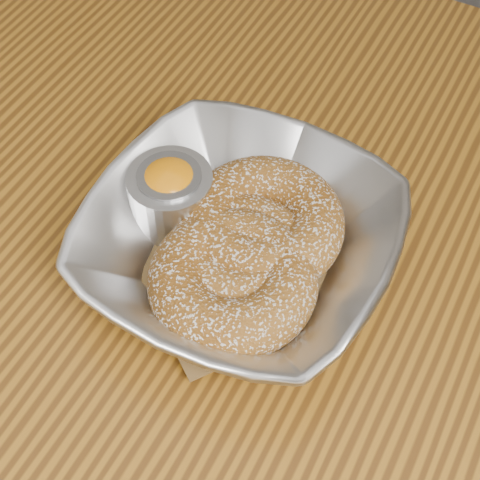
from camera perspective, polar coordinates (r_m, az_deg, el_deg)
The scene contains 7 objects.
table at distance 0.62m, azimuth -4.82°, elevation -6.99°, with size 1.20×0.80×0.75m.
serving_bowl at distance 0.51m, azimuth 0.00°, elevation -0.25°, with size 0.21×0.21×0.05m, color silver.
parchment at distance 0.53m, azimuth 0.00°, elevation -1.36°, with size 0.14×0.14×0.00m, color brown.
donut_back at distance 0.52m, azimuth 1.82°, elevation 1.32°, with size 0.12×0.12×0.04m, color brown.
donut_front at distance 0.49m, azimuth -0.56°, elevation -3.21°, with size 0.11×0.11×0.04m, color brown.
donut_extra at distance 0.51m, azimuth -0.02°, elevation -1.09°, with size 0.10×0.10×0.04m, color brown.
ramekin at distance 0.53m, azimuth -5.37°, elevation 3.58°, with size 0.06×0.06×0.05m.
Camera 1 is at (0.19, -0.24, 1.19)m, focal length 55.00 mm.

